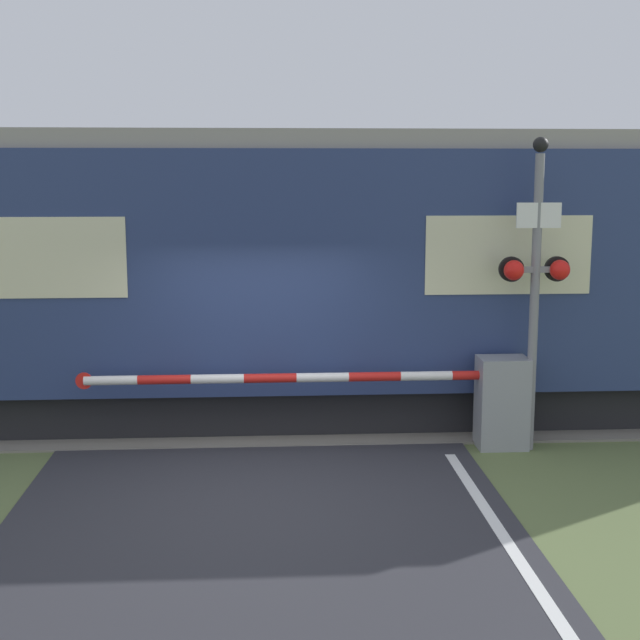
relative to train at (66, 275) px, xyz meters
name	(u,v)px	position (x,y,z in m)	size (l,w,h in m)	color
ground_plane	(261,490)	(2.63, -3.04, -1.98)	(80.00, 80.00, 0.00)	#5B6B3D
track_bed	(262,412)	(2.63, 0.00, -1.96)	(36.00, 3.20, 0.13)	slate
train	(66,275)	(0.00, 0.00, 0.00)	(20.67, 2.76, 3.87)	black
crossing_barrier	(467,398)	(5.14, -1.72, -1.35)	(5.44, 0.44, 1.13)	gray
signal_post	(536,276)	(5.89, -1.83, 0.15)	(0.85, 0.26, 3.76)	gray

